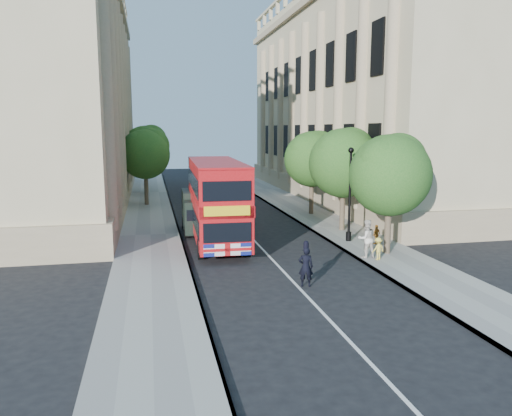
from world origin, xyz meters
TOP-DOWN VIEW (x-y plane):
  - ground at (0.00, 0.00)m, footprint 120.00×120.00m
  - pavement_right at (5.75, 10.00)m, footprint 3.50×80.00m
  - pavement_left at (-5.75, 10.00)m, footprint 3.50×80.00m
  - building_right at (13.80, 24.00)m, footprint 12.00×38.00m
  - building_left at (-13.80, 24.00)m, footprint 12.00×38.00m
  - tree_right_near at (5.84, 3.03)m, footprint 4.00×4.00m
  - tree_right_mid at (5.84, 9.03)m, footprint 4.20×4.20m
  - tree_right_far at (5.84, 15.03)m, footprint 4.00×4.00m
  - tree_left_far at (-5.96, 22.03)m, footprint 4.00×4.00m
  - tree_left_back at (-5.96, 30.03)m, footprint 4.20×4.20m
  - lamp_post at (5.00, 6.00)m, footprint 0.32×0.32m
  - double_decker_bus at (-2.14, 7.59)m, footprint 2.86×9.70m
  - box_van at (-2.87, 10.55)m, footprint 1.89×4.44m
  - police_constable at (0.31, -0.89)m, footprint 0.67×0.52m
  - woman_pedestrian at (4.43, 2.46)m, footprint 0.94×0.76m
  - child_a at (6.16, 4.95)m, footprint 0.66×0.55m
  - child_b at (4.80, 1.94)m, footprint 0.78×0.59m

SIDE VIEW (x-z plane):
  - ground at x=0.00m, z-range 0.00..0.00m
  - pavement_right at x=5.75m, z-range 0.00..0.12m
  - pavement_left at x=-5.75m, z-range 0.00..0.12m
  - child_a at x=6.16m, z-range 0.12..1.18m
  - child_b at x=4.80m, z-range 0.12..1.19m
  - police_constable at x=0.31m, z-range 0.00..1.62m
  - woman_pedestrian at x=4.43m, z-range 0.12..1.97m
  - box_van at x=-2.87m, z-range -0.03..2.49m
  - double_decker_bus at x=-2.14m, z-range 0.23..4.68m
  - lamp_post at x=5.00m, z-range -0.07..5.09m
  - tree_right_near at x=5.84m, z-range 1.21..7.29m
  - tree_right_far at x=5.84m, z-range 1.24..7.39m
  - tree_left_far at x=-5.96m, z-range 1.30..7.59m
  - tree_right_mid at x=5.84m, z-range 1.26..7.63m
  - tree_left_back at x=-5.96m, z-range 1.38..8.03m
  - building_right at x=13.80m, z-range 0.00..18.00m
  - building_left at x=-13.80m, z-range 0.00..18.00m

